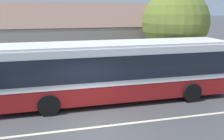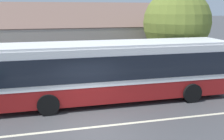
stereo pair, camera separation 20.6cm
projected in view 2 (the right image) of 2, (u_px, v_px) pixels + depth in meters
name	position (u px, v px, depth m)	size (l,w,h in m)	color
ground_plane	(93.00, 127.00, 10.17)	(300.00, 300.00, 0.00)	#424244
sidewalk_far	(78.00, 84.00, 15.82)	(60.00, 3.00, 0.15)	#9E9E99
lane_divider_stripe	(93.00, 127.00, 10.17)	(60.00, 0.16, 0.01)	beige
community_building	(45.00, 43.00, 21.81)	(23.58, 8.48, 6.29)	gray
transit_bus	(115.00, 70.00, 12.89)	(12.35, 2.81, 3.05)	maroon
street_tree_primary	(177.00, 24.00, 17.21)	(4.60, 4.60, 6.08)	#4C3828
bus_stop_sign	(215.00, 56.00, 16.52)	(0.36, 0.07, 2.40)	gray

